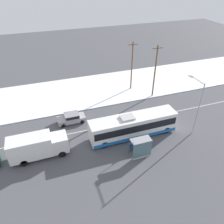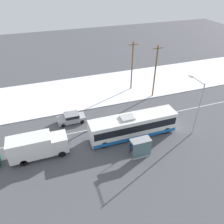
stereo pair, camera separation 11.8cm
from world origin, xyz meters
name	(u,v)px [view 1 (the left image)]	position (x,y,z in m)	size (l,w,h in m)	color
ground_plane	(136,120)	(0.00, 0.00, 0.00)	(120.00, 120.00, 0.00)	#4C4C51
snow_lot	(112,87)	(0.00, 11.47, 0.06)	(80.00, 12.57, 0.12)	white
lane_marking_center	(136,120)	(0.00, 0.00, 0.00)	(60.00, 0.12, 0.00)	silver
city_bus	(133,126)	(-1.93, -3.13, 1.64)	(12.09, 2.57, 3.36)	white
box_truck	(37,146)	(-14.50, -3.11, 1.72)	(6.94, 2.30, 3.13)	silver
sedan_car	(71,118)	(-9.40, 2.66, 0.81)	(4.10, 1.80, 1.49)	#9E9EA3
pedestrian_at_stop	(132,146)	(-3.34, -6.02, 0.97)	(0.57, 0.25, 1.58)	#23232D
bus_shelter	(142,146)	(-2.57, -7.12, 1.67)	(2.51, 1.20, 2.40)	gray
streetlamp	(197,101)	(6.21, -4.87, 4.96)	(0.36, 3.14, 7.80)	#9EA3A8
utility_pole_roadside	(155,71)	(5.83, 5.81, 4.83)	(1.80, 0.24, 9.27)	brown
utility_pole_snowlot	(132,66)	(3.22, 9.62, 4.70)	(1.80, 0.24, 9.02)	brown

